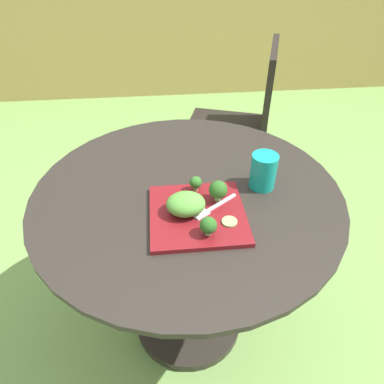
{
  "coord_description": "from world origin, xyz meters",
  "views": [
    {
      "loc": [
        -0.07,
        -0.84,
        1.38
      ],
      "look_at": [
        0.01,
        -0.06,
        0.76
      ],
      "focal_mm": 33.03,
      "sensor_mm": 36.0,
      "label": 1
    }
  ],
  "objects_px": {
    "patio_chair": "(244,117)",
    "salad_plate": "(198,214)",
    "drinking_glass": "(263,173)",
    "fork": "(212,208)"
  },
  "relations": [
    {
      "from": "salad_plate",
      "to": "fork",
      "type": "xyz_separation_m",
      "value": [
        0.04,
        0.01,
        0.01
      ]
    },
    {
      "from": "fork",
      "to": "salad_plate",
      "type": "bearing_deg",
      "value": -166.0
    },
    {
      "from": "patio_chair",
      "to": "salad_plate",
      "type": "relative_size",
      "value": 3.41
    },
    {
      "from": "patio_chair",
      "to": "salad_plate",
      "type": "height_order",
      "value": "patio_chair"
    },
    {
      "from": "patio_chair",
      "to": "salad_plate",
      "type": "distance_m",
      "value": 1.04
    },
    {
      "from": "drinking_glass",
      "to": "salad_plate",
      "type": "bearing_deg",
      "value": -150.29
    },
    {
      "from": "salad_plate",
      "to": "drinking_glass",
      "type": "height_order",
      "value": "drinking_glass"
    },
    {
      "from": "salad_plate",
      "to": "drinking_glass",
      "type": "relative_size",
      "value": 2.39
    },
    {
      "from": "fork",
      "to": "drinking_glass",
      "type": "bearing_deg",
      "value": 33.0
    },
    {
      "from": "patio_chair",
      "to": "fork",
      "type": "bearing_deg",
      "value": -108.52
    }
  ]
}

